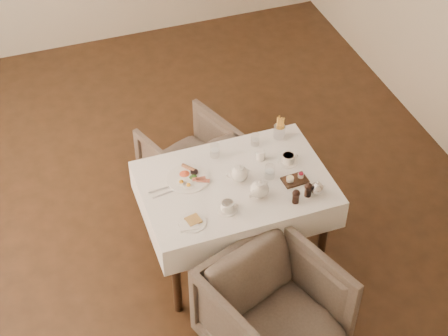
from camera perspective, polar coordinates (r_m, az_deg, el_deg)
name	(u,v)px	position (r m, az deg, el deg)	size (l,w,h in m)	color
table	(235,194)	(4.74, 0.93, -2.16)	(1.28, 0.88, 0.75)	black
armchair_near	(274,312)	(4.47, 4.14, -11.81)	(0.76, 0.78, 0.71)	#4A3E36
armchair_far	(190,159)	(5.52, -2.81, 0.74)	(0.64, 0.66, 0.60)	#4A3E36
breakfast_plate	(188,178)	(4.68, -3.00, -0.81)	(0.29, 0.29, 0.04)	white
side_plate	(192,223)	(4.39, -2.72, -4.59)	(0.19, 0.18, 0.02)	white
teapot_centre	(239,173)	(4.63, 1.28, -0.38)	(0.17, 0.13, 0.13)	white
teapot_front	(259,188)	(4.52, 2.97, -1.70)	(0.17, 0.14, 0.14)	white
creamer	(261,155)	(4.81, 3.07, 1.09)	(0.06, 0.06, 0.07)	white
teacup_near	(228,207)	(4.45, 0.29, -3.22)	(0.13, 0.13, 0.07)	white
teacup_far	(288,159)	(4.80, 5.35, 0.75)	(0.14, 0.14, 0.07)	white
glass_left	(215,151)	(4.82, -0.77, 1.46)	(0.07, 0.07, 0.10)	silver
glass_mid	(270,172)	(4.67, 3.83, -0.30)	(0.07, 0.07, 0.10)	silver
glass_right	(255,140)	(4.93, 2.61, 2.38)	(0.06, 0.06, 0.09)	silver
condiment_board	(295,179)	(4.68, 5.89, -0.95)	(0.17, 0.12, 0.04)	black
pepper_mill_left	(296,196)	(4.51, 6.00, -2.35)	(0.05, 0.05, 0.11)	black
pepper_mill_right	(308,189)	(4.56, 7.01, -1.79)	(0.05, 0.05, 0.11)	black
silver_pot	(317,188)	(4.58, 7.75, -1.62)	(0.11, 0.09, 0.11)	white
fries_cup	(280,129)	(4.98, 4.64, 3.29)	(0.08, 0.08, 0.18)	silver
cutlery_fork	(163,189)	(4.63, -5.08, -1.73)	(0.02, 0.21, 0.00)	silver
cutlery_knife	(164,194)	(4.59, -4.97, -2.16)	(0.01, 0.17, 0.00)	silver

